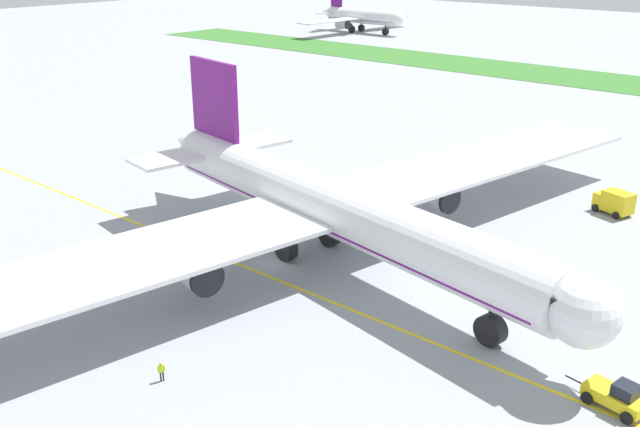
{
  "coord_description": "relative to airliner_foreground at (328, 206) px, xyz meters",
  "views": [
    {
      "loc": [
        46.5,
        -47.55,
        30.92
      ],
      "look_at": [
        0.84,
        5.62,
        3.91
      ],
      "focal_mm": 39.95,
      "sensor_mm": 36.0,
      "label": 1
    }
  ],
  "objects": [
    {
      "name": "ground_plane",
      "position": [
        -3.81,
        -3.34,
        -6.12
      ],
      "size": [
        600.0,
        600.0,
        0.0
      ],
      "primitive_type": "plane",
      "color": "#9399A0",
      "rests_on": "ground"
    },
    {
      "name": "apron_taxi_line",
      "position": [
        -3.81,
        -6.38,
        -6.11
      ],
      "size": [
        280.0,
        0.36,
        0.01
      ],
      "primitive_type": "cube",
      "color": "yellow",
      "rests_on": "ground"
    },
    {
      "name": "airliner_foreground",
      "position": [
        0.0,
        0.0,
        0.0
      ],
      "size": [
        60.99,
        99.11,
        18.01
      ],
      "color": "white",
      "rests_on": "ground"
    },
    {
      "name": "pushback_tug",
      "position": [
        31.21,
        -5.46,
        -5.11
      ],
      "size": [
        6.17,
        3.02,
        2.2
      ],
      "color": "yellow",
      "rests_on": "ground"
    },
    {
      "name": "ground_crew_wingwalker_port",
      "position": [
        4.22,
        -24.26,
        -5.13
      ],
      "size": [
        0.4,
        0.52,
        1.62
      ],
      "color": "black",
      "rests_on": "ground"
    },
    {
      "name": "service_truck_baggage_loader",
      "position": [
        -55.61,
        36.19,
        -4.5
      ],
      "size": [
        5.56,
        4.4,
        3.0
      ],
      "color": "white",
      "rests_on": "ground"
    },
    {
      "name": "service_truck_fuel_bowser",
      "position": [
        17.3,
        32.96,
        -4.56
      ],
      "size": [
        4.95,
        3.62,
        2.91
      ],
      "color": "yellow",
      "rests_on": "ground"
    },
    {
      "name": "parked_airliner_far_left",
      "position": [
        -116.01,
        156.08,
        -0.58
      ],
      "size": [
        37.48,
        56.65,
        16.38
      ],
      "color": "white",
      "rests_on": "ground"
    }
  ]
}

